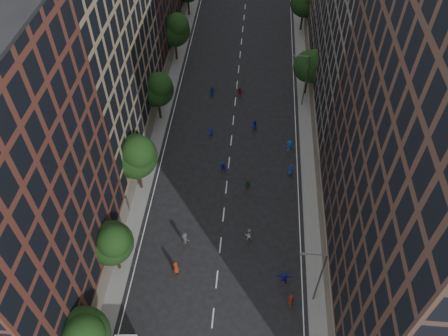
% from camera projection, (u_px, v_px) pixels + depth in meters
% --- Properties ---
extents(ground, '(240.00, 240.00, 0.00)m').
position_uv_depth(ground, '(233.00, 122.00, 66.71)').
color(ground, black).
rests_on(ground, ground).
extents(sidewalk_left, '(4.00, 105.00, 0.15)m').
position_uv_depth(sidewalk_left, '(164.00, 88.00, 72.37)').
color(sidewalk_left, slate).
rests_on(sidewalk_left, ground).
extents(sidewalk_right, '(4.00, 105.00, 0.15)m').
position_uv_depth(sidewalk_right, '(310.00, 95.00, 71.03)').
color(sidewalk_right, slate).
rests_on(sidewalk_right, ground).
extents(bldg_left_b, '(14.00, 26.00, 34.00)m').
position_uv_depth(bldg_left_b, '(73.00, 34.00, 51.87)').
color(bldg_left_b, '#968162').
rests_on(bldg_left_b, ground).
extents(bldg_right_a, '(14.00, 30.00, 36.00)m').
position_uv_depth(bldg_right_a, '(448.00, 173.00, 35.54)').
color(bldg_right_a, '#483127').
rests_on(bldg_right_a, ground).
extents(bldg_right_b, '(14.00, 28.00, 33.00)m').
position_uv_depth(bldg_right_b, '(384.00, 14.00, 56.17)').
color(bldg_right_b, '#665E54').
rests_on(bldg_right_b, ground).
extents(tree_left_0, '(5.20, 5.20, 8.83)m').
position_uv_depth(tree_left_0, '(82.00, 336.00, 38.60)').
color(tree_left_0, black).
rests_on(tree_left_0, ground).
extents(tree_left_1, '(4.80, 4.80, 8.21)m').
position_uv_depth(tree_left_1, '(112.00, 242.00, 45.64)').
color(tree_left_1, black).
rests_on(tree_left_1, ground).
extents(tree_left_2, '(5.60, 5.60, 9.45)m').
position_uv_depth(tree_left_2, '(136.00, 155.00, 53.10)').
color(tree_left_2, black).
rests_on(tree_left_2, ground).
extents(tree_left_3, '(5.00, 5.00, 8.58)m').
position_uv_depth(tree_left_3, '(158.00, 88.00, 62.94)').
color(tree_left_3, black).
rests_on(tree_left_3, ground).
extents(tree_left_4, '(5.40, 5.40, 9.08)m').
position_uv_depth(tree_left_4, '(175.00, 29.00, 73.49)').
color(tree_left_4, black).
rests_on(tree_left_4, ground).
extents(tree_right_a, '(5.00, 5.00, 8.39)m').
position_uv_depth(tree_right_a, '(311.00, 65.00, 67.20)').
color(tree_right_a, black).
rests_on(tree_right_a, ground).
extents(tree_right_b, '(5.20, 5.20, 8.83)m').
position_uv_depth(tree_right_b, '(306.00, 1.00, 80.42)').
color(tree_right_b, black).
rests_on(tree_right_b, ground).
extents(streetlamp_near, '(2.64, 0.22, 9.06)m').
position_uv_depth(streetlamp_near, '(318.00, 275.00, 43.47)').
color(streetlamp_near, '#595B60').
rests_on(streetlamp_near, ground).
extents(streetlamp_far, '(2.64, 0.22, 9.06)m').
position_uv_depth(streetlamp_far, '(305.00, 78.00, 65.68)').
color(streetlamp_far, '#595B60').
rests_on(streetlamp_far, ground).
extents(skater_5, '(1.64, 0.58, 1.75)m').
position_uv_depth(skater_5, '(284.00, 278.00, 48.03)').
color(skater_5, '#1A14AA').
rests_on(skater_5, ground).
extents(skater_6, '(1.05, 0.89, 1.82)m').
position_uv_depth(skater_6, '(176.00, 268.00, 48.84)').
color(skater_6, maroon).
rests_on(skater_6, ground).
extents(skater_7, '(0.72, 0.51, 1.85)m').
position_uv_depth(skater_7, '(291.00, 300.00, 46.23)').
color(skater_7, maroon).
rests_on(skater_7, ground).
extents(skater_8, '(0.99, 0.81, 1.89)m').
position_uv_depth(skater_8, '(248.00, 235.00, 51.76)').
color(skater_8, '#B1B1AD').
rests_on(skater_8, ground).
extents(skater_9, '(1.39, 1.08, 1.89)m').
position_uv_depth(skater_9, '(185.00, 239.00, 51.38)').
color(skater_9, '#3C3D41').
rests_on(skater_9, ground).
extents(skater_10, '(1.05, 0.45, 1.78)m').
position_uv_depth(skater_10, '(248.00, 186.00, 57.00)').
color(skater_10, '#1B5A29').
rests_on(skater_10, ground).
extents(skater_11, '(1.41, 0.45, 1.51)m').
position_uv_depth(skater_11, '(223.00, 167.00, 59.40)').
color(skater_11, '#1527AA').
rests_on(skater_11, ground).
extents(skater_12, '(0.97, 0.83, 1.69)m').
position_uv_depth(skater_12, '(291.00, 170.00, 58.96)').
color(skater_12, '#123A97').
rests_on(skater_12, ground).
extents(skater_13, '(0.73, 0.60, 1.73)m').
position_uv_depth(skater_13, '(211.00, 133.00, 63.87)').
color(skater_13, '#1517B1').
rests_on(skater_13, ground).
extents(skater_14, '(0.97, 0.78, 1.89)m').
position_uv_depth(skater_14, '(254.00, 126.00, 64.80)').
color(skater_14, '#1424A2').
rests_on(skater_14, ground).
extents(skater_15, '(1.26, 0.85, 1.82)m').
position_uv_depth(skater_15, '(289.00, 146.00, 61.91)').
color(skater_15, '#13489D').
rests_on(skater_15, ground).
extents(skater_16, '(1.16, 0.77, 1.84)m').
position_uv_depth(skater_16, '(212.00, 92.00, 70.27)').
color(skater_16, '#152BAB').
rests_on(skater_16, ground).
extents(skater_17, '(1.47, 0.93, 1.52)m').
position_uv_depth(skater_17, '(240.00, 92.00, 70.55)').
color(skater_17, maroon).
rests_on(skater_17, ground).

